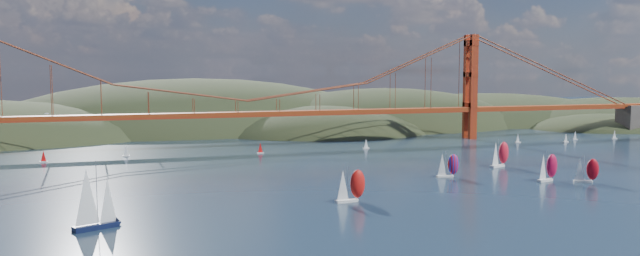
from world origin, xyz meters
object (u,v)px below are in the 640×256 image
object	(u,v)px
sloop_navy	(93,199)
racer_2	(586,170)
racer_rwb	(447,165)
racer_0	(350,185)
racer_3	(499,154)
racer_1	(547,167)

from	to	relation	value
sloop_navy	racer_2	world-z (taller)	sloop_navy
racer_rwb	racer_0	bearing A→B (deg)	-142.62
racer_3	racer_rwb	world-z (taller)	racer_3
racer_0	racer_2	bearing A→B (deg)	-2.70
racer_2	sloop_navy	bearing A→B (deg)	-147.08
racer_1	racer_0	bearing A→B (deg)	172.86
sloop_navy	racer_1	size ratio (longest dim) A/B	1.58
racer_1	racer_2	bearing A→B (deg)	-43.99
sloop_navy	racer_3	bearing A→B (deg)	-4.07
sloop_navy	racer_0	size ratio (longest dim) A/B	1.56
racer_0	racer_rwb	world-z (taller)	racer_0
sloop_navy	racer_3	distance (m)	150.93
sloop_navy	racer_rwb	world-z (taller)	sloop_navy
sloop_navy	racer_2	distance (m)	150.39
racer_0	racer_2	size ratio (longest dim) A/B	1.14
sloop_navy	racer_2	bearing A→B (deg)	-18.36
racer_0	racer_2	distance (m)	83.68
racer_0	racer_1	distance (m)	73.84
racer_1	racer_3	distance (m)	31.10
racer_rwb	racer_1	bearing A→B (deg)	-24.58
racer_2	racer_rwb	size ratio (longest dim) A/B	0.98
sloop_navy	racer_1	bearing A→B (deg)	-15.63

